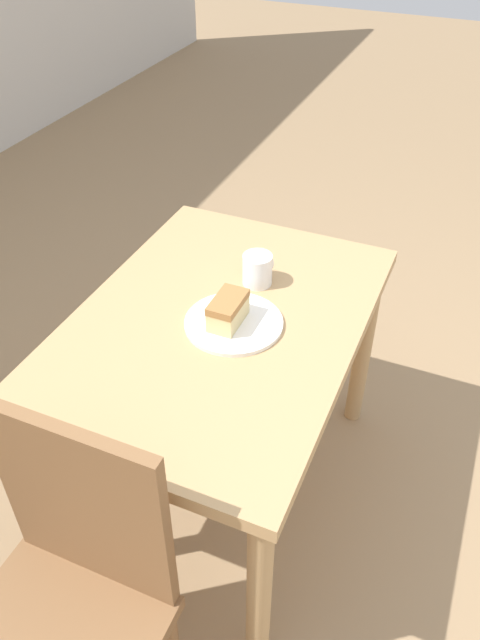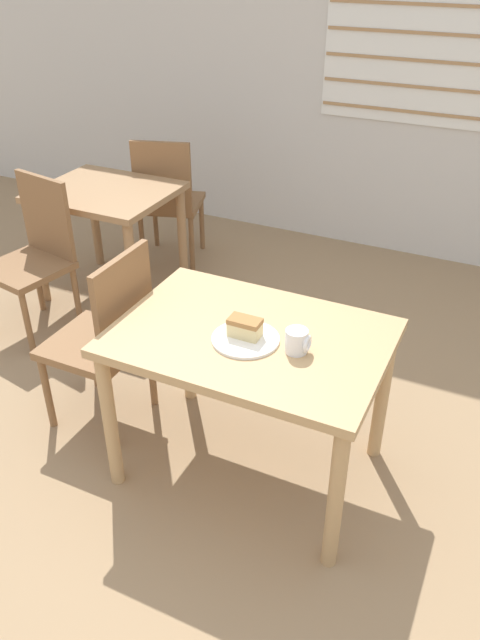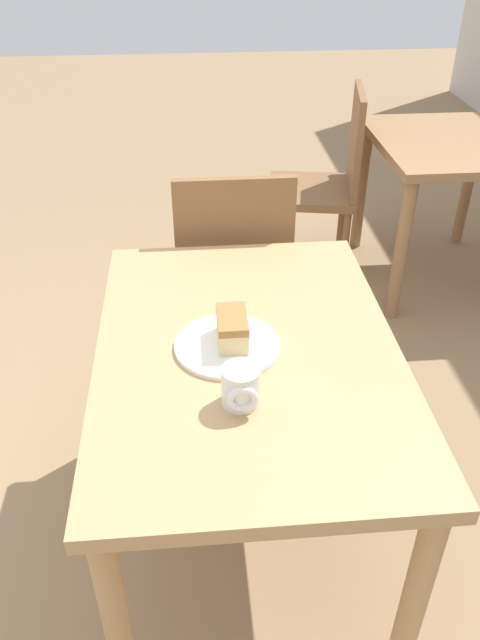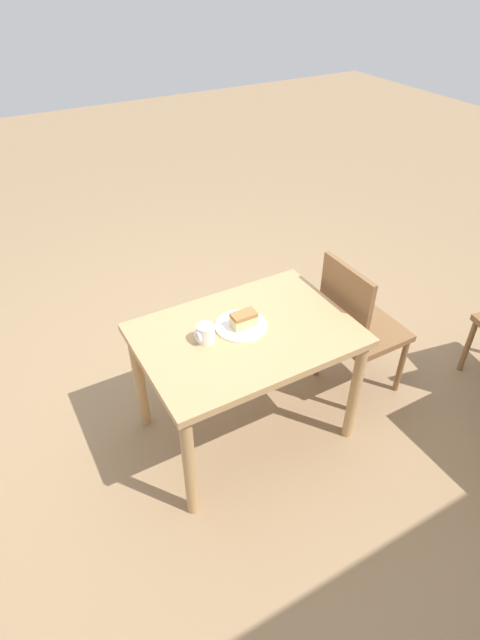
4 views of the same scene
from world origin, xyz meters
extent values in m
plane|color=#997A56|center=(0.00, 0.00, 0.00)|extent=(14.00, 14.00, 0.00)
cube|color=tan|center=(0.05, 0.45, 0.71)|extent=(1.09, 0.76, 0.04)
cylinder|color=tan|center=(-0.45, 0.12, 0.34)|extent=(0.06, 0.06, 0.69)
cylinder|color=tan|center=(0.54, 0.12, 0.34)|extent=(0.06, 0.06, 0.69)
cylinder|color=tan|center=(-0.45, 0.78, 0.34)|extent=(0.06, 0.06, 0.69)
cylinder|color=tan|center=(0.54, 0.78, 0.34)|extent=(0.06, 0.06, 0.69)
cylinder|color=brown|center=(-0.59, 0.65, 0.20)|extent=(0.04, 0.04, 0.41)
cube|color=brown|center=(-0.57, 0.47, 0.69)|extent=(0.03, 0.40, 0.48)
cylinder|color=white|center=(0.05, 0.40, 0.73)|extent=(0.27, 0.27, 0.01)
cube|color=#E5CC89|center=(0.04, 0.41, 0.77)|extent=(0.13, 0.07, 0.06)
cube|color=#A3703D|center=(0.04, 0.41, 0.81)|extent=(0.13, 0.07, 0.02)
cylinder|color=white|center=(0.25, 0.42, 0.78)|extent=(0.09, 0.09, 0.09)
torus|color=white|center=(0.30, 0.42, 0.78)|extent=(0.02, 0.07, 0.07)
camera|label=1|loc=(-1.15, -0.13, 1.79)|focal=35.00mm
camera|label=2|loc=(0.90, -1.43, 2.09)|focal=35.00mm
camera|label=3|loc=(1.29, 0.32, 1.67)|focal=35.00mm
camera|label=4|loc=(1.03, 2.14, 2.30)|focal=28.00mm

